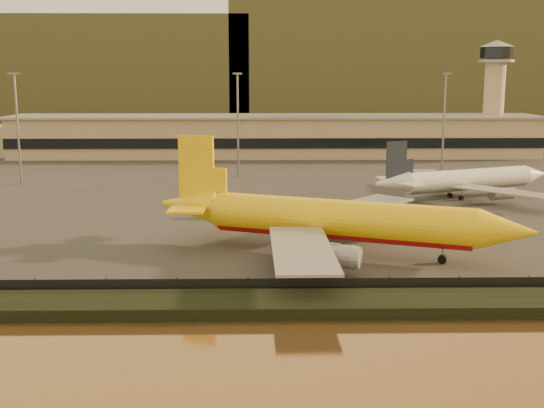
% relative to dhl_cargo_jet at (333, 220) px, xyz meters
% --- Properties ---
extents(ground, '(900.00, 900.00, 0.00)m').
position_rel_dhl_cargo_jet_xyz_m(ground, '(-5.62, -6.13, -5.00)').
color(ground, black).
rests_on(ground, ground).
extents(embankment, '(320.00, 7.00, 1.40)m').
position_rel_dhl_cargo_jet_xyz_m(embankment, '(-5.62, -23.13, -4.30)').
color(embankment, black).
rests_on(embankment, ground).
extents(tarmac, '(320.00, 220.00, 0.20)m').
position_rel_dhl_cargo_jet_xyz_m(tarmac, '(-5.62, 88.87, -4.90)').
color(tarmac, '#2D2D2D').
rests_on(tarmac, ground).
extents(perimeter_fence, '(300.00, 0.05, 2.20)m').
position_rel_dhl_cargo_jet_xyz_m(perimeter_fence, '(-5.62, -19.13, -3.70)').
color(perimeter_fence, black).
rests_on(perimeter_fence, tarmac).
extents(terminal_building, '(202.00, 25.00, 12.60)m').
position_rel_dhl_cargo_jet_xyz_m(terminal_building, '(-20.15, 119.42, 1.24)').
color(terminal_building, tan).
rests_on(terminal_building, tarmac).
extents(control_tower, '(11.20, 11.20, 35.50)m').
position_rel_dhl_cargo_jet_xyz_m(control_tower, '(64.38, 124.87, 16.66)').
color(control_tower, tan).
rests_on(control_tower, tarmac).
extents(apron_light_masts, '(152.20, 12.20, 25.40)m').
position_rel_dhl_cargo_jet_xyz_m(apron_light_masts, '(9.38, 68.87, 10.70)').
color(apron_light_masts, slate).
rests_on(apron_light_masts, tarmac).
extents(distant_hills, '(470.00, 160.00, 70.00)m').
position_rel_dhl_cargo_jet_xyz_m(distant_hills, '(-26.37, 333.87, 26.39)').
color(distant_hills, brown).
rests_on(distant_hills, ground).
extents(dhl_cargo_jet, '(51.91, 49.19, 16.08)m').
position_rel_dhl_cargo_jet_xyz_m(dhl_cargo_jet, '(0.00, 0.00, 0.00)').
color(dhl_cargo_jet, yellow).
rests_on(dhl_cargo_jet, tarmac).
extents(white_narrowbody_jet, '(40.95, 38.66, 12.25)m').
position_rel_dhl_cargo_jet_xyz_m(white_narrowbody_jet, '(31.81, 43.87, -1.14)').
color(white_narrowbody_jet, silver).
rests_on(white_narrowbody_jet, tarmac).
extents(gse_vehicle_yellow, '(4.07, 2.08, 1.78)m').
position_rel_dhl_cargo_jet_xyz_m(gse_vehicle_yellow, '(0.40, 24.57, -3.91)').
color(gse_vehicle_yellow, yellow).
rests_on(gse_vehicle_yellow, tarmac).
extents(gse_vehicle_white, '(4.86, 2.79, 2.06)m').
position_rel_dhl_cargo_jet_xyz_m(gse_vehicle_white, '(-16.66, 24.93, -3.77)').
color(gse_vehicle_white, silver).
rests_on(gse_vehicle_white, tarmac).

